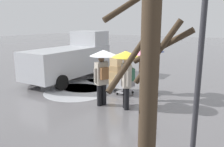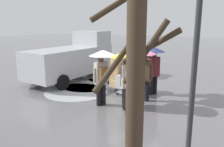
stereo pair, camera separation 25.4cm
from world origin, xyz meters
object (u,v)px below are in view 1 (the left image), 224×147
Objects in this scene: cargo_van_parked_right at (72,58)px; pedestrian_pink_side at (144,62)px; shopping_cart_vendor at (125,82)px; bare_tree_near at (148,108)px; pedestrian_black_side at (126,66)px; pedestrian_far_side at (103,65)px; pedestrian_white_side at (152,59)px; hand_dolly_boxes at (116,73)px; street_lamp at (200,57)px.

pedestrian_pink_side is at bearing 163.34° from cargo_van_parked_right.
cargo_van_parked_right is 2.52× the size of pedestrian_pink_side.
bare_tree_near reaches higher than shopping_cart_vendor.
shopping_cart_vendor is 0.49× the size of pedestrian_black_side.
pedestrian_pink_side is 1.69m from pedestrian_far_side.
pedestrian_black_side reaches higher than shopping_cart_vendor.
pedestrian_white_side is at bearing -96.62° from pedestrian_black_side.
shopping_cart_vendor is 0.49× the size of pedestrian_far_side.
pedestrian_black_side is (-0.76, 1.50, 1.00)m from shopping_cart_vendor.
pedestrian_white_side reaches higher than shopping_cart_vendor.
bare_tree_near is at bearing 127.53° from pedestrian_far_side.
hand_dolly_boxes is 0.74× the size of pedestrian_white_side.
hand_dolly_boxes is 0.42× the size of bare_tree_near.
pedestrian_pink_side is (-4.76, 1.42, 0.41)m from cargo_van_parked_right.
cargo_van_parked_right is at bearing -16.66° from pedestrian_pink_side.
hand_dolly_boxes is at bearing -77.20° from pedestrian_far_side.
street_lamp reaches higher than pedestrian_white_side.
pedestrian_far_side is at bearing -29.67° from street_lamp.
pedestrian_white_side is at bearing -167.49° from hand_dolly_boxes.
bare_tree_near is at bearing 108.62° from pedestrian_white_side.
pedestrian_pink_side and pedestrian_black_side have the same top height.
pedestrian_pink_side is 0.57× the size of bare_tree_near.
pedestrian_black_side is (-1.33, 1.73, 0.73)m from hand_dolly_boxes.
bare_tree_near reaches higher than pedestrian_white_side.
hand_dolly_boxes is at bearing 12.51° from pedestrian_white_side.
shopping_cart_vendor is at bearing -63.14° from pedestrian_black_side.
pedestrian_far_side reaches higher than shopping_cart_vendor.
hand_dolly_boxes is at bearing -44.02° from street_lamp.
hand_dolly_boxes is at bearing -21.77° from shopping_cart_vendor.
cargo_van_parked_right is 8.77m from street_lamp.
shopping_cart_vendor is 6.95m from bare_tree_near.
pedestrian_pink_side is at bearing -52.98° from street_lamp.
cargo_van_parked_right is at bearing -29.40° from pedestrian_black_side.
pedestrian_white_side is 2.48m from pedestrian_far_side.
cargo_van_parked_right is 5.21m from pedestrian_black_side.
hand_dolly_boxes is 1.76m from pedestrian_white_side.
hand_dolly_boxes is 1.82m from pedestrian_pink_side.
hand_dolly_boxes is at bearing -58.73° from bare_tree_near.
pedestrian_far_side is 4.27m from street_lamp.
shopping_cart_vendor is at bearing 158.23° from hand_dolly_boxes.
pedestrian_white_side is at bearing -150.19° from shopping_cart_vendor.
street_lamp is (-7.27, 4.76, 1.19)m from cargo_van_parked_right.
street_lamp is at bearing 146.81° from cargo_van_parked_right.
pedestrian_black_side is (0.23, 1.13, -0.01)m from pedestrian_pink_side.
bare_tree_near reaches higher than hand_dolly_boxes.
cargo_van_parked_right is at bearing -14.46° from hand_dolly_boxes.
street_lamp reaches higher than bare_tree_near.
pedestrian_pink_side is 1.00× the size of pedestrian_black_side.
pedestrian_white_side is 0.57× the size of bare_tree_near.
pedestrian_pink_side is 1.00× the size of pedestrian_far_side.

